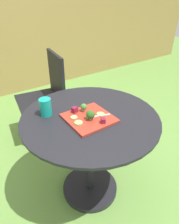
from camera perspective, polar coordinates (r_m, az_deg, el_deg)
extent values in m
plane|color=#669342|center=(1.80, 0.12, -20.87)|extent=(12.00, 12.00, 0.00)
cube|color=#9E7F47|center=(3.23, -23.73, 17.39)|extent=(8.00, 0.08, 1.54)
cylinder|color=black|center=(1.30, 0.16, -1.42)|extent=(0.89, 0.89, 0.02)
cylinder|color=black|center=(1.52, 0.14, -12.28)|extent=(0.06, 0.06, 0.66)
cylinder|color=black|center=(1.78, 0.12, -20.48)|extent=(0.44, 0.44, 0.04)
cube|color=black|center=(2.14, -13.88, 3.14)|extent=(0.49, 0.49, 0.03)
cube|color=black|center=(2.09, -9.37, 10.18)|extent=(0.09, 0.42, 0.45)
cylinder|color=black|center=(2.38, -18.48, -0.63)|extent=(0.02, 0.02, 0.43)
cylinder|color=black|center=(2.08, -16.62, -5.35)|extent=(0.02, 0.02, 0.43)
cylinder|color=black|center=(2.44, -10.26, 1.39)|extent=(0.02, 0.02, 0.43)
cylinder|color=black|center=(2.14, -7.29, -2.92)|extent=(0.02, 0.02, 0.43)
cube|color=#AD3323|center=(1.27, -0.16, -1.69)|extent=(0.28, 0.28, 0.01)
cylinder|color=#149989|center=(1.31, -12.34, 1.38)|extent=(0.08, 0.08, 0.11)
cylinder|color=#118275|center=(1.32, -12.25, 0.73)|extent=(0.07, 0.07, 0.08)
cube|color=silver|center=(1.28, 3.50, -0.97)|extent=(0.11, 0.05, 0.00)
cube|color=silver|center=(1.26, 0.17, -1.48)|extent=(0.05, 0.04, 0.00)
cylinder|color=#99B770|center=(1.24, 0.25, -1.88)|extent=(0.02, 0.02, 0.01)
sphere|color=#285B1E|center=(1.22, 0.26, -0.76)|extent=(0.05, 0.05, 0.05)
cylinder|color=#99B770|center=(1.32, -1.63, 0.55)|extent=(0.01, 0.01, 0.02)
sphere|color=#427F33|center=(1.31, -1.64, 1.52)|extent=(0.04, 0.04, 0.04)
cylinder|color=#8EB766|center=(1.26, -4.42, -1.51)|extent=(0.04, 0.04, 0.01)
cylinder|color=#8EB766|center=(1.29, 3.15, -0.64)|extent=(0.05, 0.05, 0.01)
cylinder|color=#8EB766|center=(1.20, -3.14, -3.06)|extent=(0.05, 0.05, 0.01)
cube|color=maroon|center=(1.31, -4.25, 0.65)|extent=(0.04, 0.04, 0.04)
cube|color=maroon|center=(1.20, 3.87, -2.42)|extent=(0.04, 0.04, 0.03)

